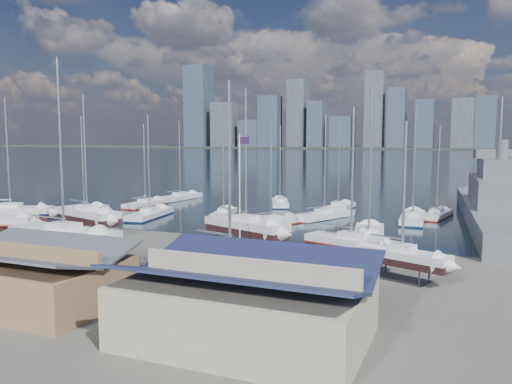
% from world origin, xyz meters
% --- Properties ---
extents(ground, '(1400.00, 1400.00, 0.00)m').
position_xyz_m(ground, '(0.00, -10.00, 0.00)').
color(ground, '#605E59').
rests_on(ground, ground).
extents(water, '(1400.00, 600.00, 0.40)m').
position_xyz_m(water, '(0.00, 300.00, -0.15)').
color(water, '#162434').
rests_on(water, ground).
extents(far_shore, '(1400.00, 80.00, 2.20)m').
position_xyz_m(far_shore, '(0.00, 560.00, 1.10)').
color(far_shore, '#2D332D').
rests_on(far_shore, ground).
extents(skyline, '(639.14, 43.80, 107.69)m').
position_xyz_m(skyline, '(-7.83, 553.76, 39.09)').
color(skyline, '#475166').
rests_on(skyline, far_shore).
extents(shed_grey, '(12.60, 8.40, 4.17)m').
position_xyz_m(shed_grey, '(0.00, -26.00, 2.15)').
color(shed_grey, '#8C6B4C').
rests_on(shed_grey, ground).
extents(shed_blue, '(13.65, 9.45, 4.71)m').
position_xyz_m(shed_blue, '(16.00, -26.00, 2.42)').
color(shed_blue, '#BFB293').
rests_on(shed_blue, ground).
extents(sailboat_cradle_0, '(10.31, 6.61, 16.19)m').
position_xyz_m(sailboat_cradle_0, '(-24.92, -5.66, 2.08)').
color(sailboat_cradle_0, '#2D2D33').
rests_on(sailboat_cradle_0, ground).
extents(sailboat_cradle_2, '(10.38, 5.57, 16.29)m').
position_xyz_m(sailboat_cradle_2, '(-14.66, -3.68, 2.09)').
color(sailboat_cradle_2, '#2D2D33').
rests_on(sailboat_cradle_2, ground).
extents(sailboat_cradle_3, '(11.74, 4.30, 18.37)m').
position_xyz_m(sailboat_cradle_3, '(-6.78, -15.73, 2.19)').
color(sailboat_cradle_3, '#2D2D33').
rests_on(sailboat_cradle_3, ground).
extents(sailboat_cradle_4, '(10.30, 6.25, 16.26)m').
position_xyz_m(sailboat_cradle_4, '(6.15, -3.63, 2.09)').
color(sailboat_cradle_4, '#2D2D33').
rests_on(sailboat_cradle_4, ground).
extents(sailboat_cradle_5, '(9.99, 5.21, 15.58)m').
position_xyz_m(sailboat_cradle_5, '(10.00, -15.59, 2.05)').
color(sailboat_cradle_5, '#2D2D33').
rests_on(sailboat_cradle_5, ground).
extents(sailboat_cradle_6, '(8.81, 4.95, 13.89)m').
position_xyz_m(sailboat_cradle_6, '(17.99, -7.66, 1.96)').
color(sailboat_cradle_6, '#2D2D33').
rests_on(sailboat_cradle_6, ground).
extents(sailboat_cradle_7, '(7.75, 4.70, 12.53)m').
position_xyz_m(sailboat_cradle_7, '(22.63, -10.46, 1.90)').
color(sailboat_cradle_7, '#2D2D33').
rests_on(sailboat_cradle_7, ground).
extents(sailboat_moored_0, '(4.92, 10.54, 15.21)m').
position_xyz_m(sailboat_moored_0, '(-24.66, 7.09, 0.31)').
color(sailboat_moored_0, black).
rests_on(sailboat_moored_0, water).
extents(sailboat_moored_1, '(2.75, 9.55, 14.24)m').
position_xyz_m(sailboat_moored_1, '(-21.75, 18.28, 0.31)').
color(sailboat_moored_1, black).
rests_on(sailboat_moored_1, water).
extents(sailboat_moored_2, '(4.01, 10.41, 15.32)m').
position_xyz_m(sailboat_moored_2, '(-21.22, 28.52, 0.32)').
color(sailboat_moored_2, black).
rests_on(sailboat_moored_2, water).
extents(sailboat_moored_3, '(4.32, 10.58, 15.36)m').
position_xyz_m(sailboat_moored_3, '(-14.15, 8.50, 0.31)').
color(sailboat_moored_3, black).
rests_on(sailboat_moored_3, water).
extents(sailboat_moored_4, '(4.04, 8.52, 12.40)m').
position_xyz_m(sailboat_moored_4, '(-5.13, 14.02, 0.33)').
color(sailboat_moored_4, black).
rests_on(sailboat_moored_4, water).
extents(sailboat_moored_5, '(5.90, 9.68, 14.01)m').
position_xyz_m(sailboat_moored_5, '(-1.40, 27.83, 0.31)').
color(sailboat_moored_5, black).
rests_on(sailboat_moored_5, water).
extents(sailboat_moored_6, '(6.66, 9.57, 14.06)m').
position_xyz_m(sailboat_moored_6, '(4.14, 8.96, 0.31)').
color(sailboat_moored_6, black).
rests_on(sailboat_moored_6, water).
extents(sailboat_moored_7, '(6.90, 10.38, 15.31)m').
position_xyz_m(sailboat_moored_7, '(9.06, 17.20, 0.32)').
color(sailboat_moored_7, black).
rests_on(sailboat_moored_7, water).
extents(sailboat_moored_8, '(3.79, 9.66, 14.06)m').
position_xyz_m(sailboat_moored_8, '(8.99, 26.05, 0.31)').
color(sailboat_moored_8, black).
rests_on(sailboat_moored_8, water).
extents(sailboat_moored_9, '(4.84, 11.82, 17.34)m').
position_xyz_m(sailboat_moored_9, '(17.51, 4.21, 0.32)').
color(sailboat_moored_9, black).
rests_on(sailboat_moored_9, water).
extents(sailboat_moored_10, '(3.46, 10.85, 16.04)m').
position_xyz_m(sailboat_moored_10, '(20.78, 19.32, 0.31)').
color(sailboat_moored_10, black).
rests_on(sailboat_moored_10, water).
extents(sailboat_moored_11, '(4.40, 9.44, 13.62)m').
position_xyz_m(sailboat_moored_11, '(23.65, 24.09, 0.31)').
color(sailboat_moored_11, black).
rests_on(sailboat_moored_11, water).
extents(naval_ship_east, '(10.23, 47.71, 18.26)m').
position_xyz_m(naval_ship_east, '(31.18, 22.19, 1.66)').
color(naval_ship_east, '#595D63').
rests_on(naval_ship_east, water).
extents(car_b, '(4.26, 1.58, 1.39)m').
position_xyz_m(car_b, '(-1.26, -19.11, 0.70)').
color(car_b, gray).
rests_on(car_b, ground).
extents(car_c, '(3.47, 5.63, 1.46)m').
position_xyz_m(car_c, '(-3.09, -19.92, 0.73)').
color(car_c, gray).
rests_on(car_c, ground).
extents(car_d, '(3.06, 4.87, 1.32)m').
position_xyz_m(car_d, '(3.35, -18.33, 0.66)').
color(car_d, gray).
rests_on(car_d, ground).
extents(flagpole, '(1.03, 0.12, 11.60)m').
position_xyz_m(flagpole, '(7.07, -7.06, 6.65)').
color(flagpole, white).
rests_on(flagpole, ground).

